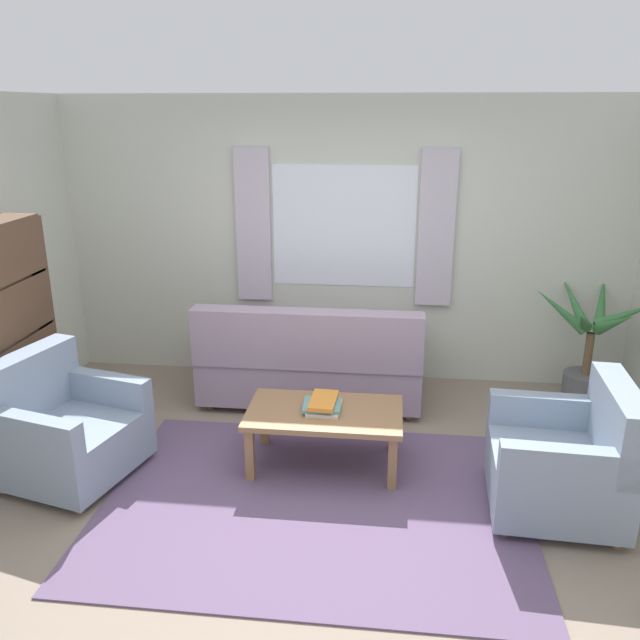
% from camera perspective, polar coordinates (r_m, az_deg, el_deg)
% --- Properties ---
extents(ground_plane, '(6.24, 6.24, 0.00)m').
position_cam_1_polar(ground_plane, '(4.42, -0.49, -15.90)').
color(ground_plane, gray).
extents(wall_back, '(5.32, 0.12, 2.60)m').
position_cam_1_polar(wall_back, '(6.03, 2.14, 6.93)').
color(wall_back, beige).
rests_on(wall_back, ground_plane).
extents(window_with_curtains, '(1.98, 0.07, 1.40)m').
position_cam_1_polar(window_with_curtains, '(5.92, 2.09, 8.19)').
color(window_with_curtains, white).
extents(area_rug, '(2.77, 2.08, 0.01)m').
position_cam_1_polar(area_rug, '(4.42, -0.49, -15.84)').
color(area_rug, '#604C6B').
rests_on(area_rug, ground_plane).
extents(couch, '(1.90, 0.82, 0.92)m').
position_cam_1_polar(couch, '(5.63, -0.84, -3.82)').
color(couch, '#998499').
rests_on(couch, ground_plane).
extents(armchair_left, '(1.00, 1.01, 0.88)m').
position_cam_1_polar(armchair_left, '(4.89, -21.73, -8.93)').
color(armchair_left, gray).
rests_on(armchair_left, ground_plane).
extents(armchair_right, '(0.86, 0.88, 0.88)m').
position_cam_1_polar(armchair_right, '(4.46, 20.93, -11.56)').
color(armchair_right, gray).
rests_on(armchair_right, ground_plane).
extents(coffee_table, '(1.10, 0.64, 0.44)m').
position_cam_1_polar(coffee_table, '(4.65, 0.40, -8.61)').
color(coffee_table, olive).
rests_on(coffee_table, ground_plane).
extents(book_stack_on_table, '(0.27, 0.34, 0.08)m').
position_cam_1_polar(book_stack_on_table, '(4.63, 0.30, -7.45)').
color(book_stack_on_table, beige).
rests_on(book_stack_on_table, coffee_table).
extents(potted_plant, '(1.04, 1.03, 1.11)m').
position_cam_1_polar(potted_plant, '(6.02, 22.54, -2.70)').
color(potted_plant, '#56565B').
rests_on(potted_plant, ground_plane).
extents(bookshelf, '(0.30, 0.94, 1.72)m').
position_cam_1_polar(bookshelf, '(5.32, -25.62, -1.07)').
color(bookshelf, brown).
rests_on(bookshelf, ground_plane).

